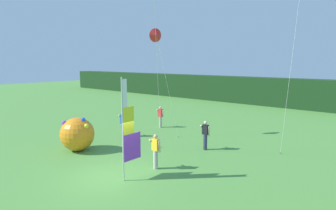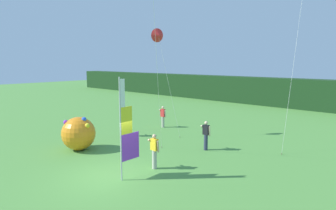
{
  "view_description": "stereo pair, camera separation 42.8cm",
  "coord_description": "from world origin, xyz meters",
  "px_view_note": "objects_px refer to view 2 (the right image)",
  "views": [
    {
      "loc": [
        9.69,
        -7.58,
        5.0
      ],
      "look_at": [
        -0.14,
        3.87,
        2.73
      ],
      "focal_mm": 30.87,
      "sensor_mm": 36.0,
      "label": 1
    },
    {
      "loc": [
        10.01,
        -7.3,
        5.0
      ],
      "look_at": [
        -0.14,
        3.87,
        2.73
      ],
      "focal_mm": 30.87,
      "sensor_mm": 36.0,
      "label": 2
    }
  ],
  "objects_px": {
    "person_mid_field": "(206,135)",
    "kite_red_delta_0": "(158,36)",
    "person_far_left": "(125,123)",
    "inflatable_balloon": "(79,133)",
    "person_far_right": "(163,116)",
    "banner_flag": "(126,131)",
    "person_near_banner": "(154,150)"
  },
  "relations": [
    {
      "from": "person_near_banner",
      "to": "inflatable_balloon",
      "type": "height_order",
      "value": "inflatable_balloon"
    },
    {
      "from": "person_near_banner",
      "to": "person_far_left",
      "type": "xyz_separation_m",
      "value": [
        -5.69,
        2.89,
        0.04
      ]
    },
    {
      "from": "person_far_left",
      "to": "banner_flag",
      "type": "bearing_deg",
      "value": -38.67
    },
    {
      "from": "banner_flag",
      "to": "person_far_right",
      "type": "height_order",
      "value": "banner_flag"
    },
    {
      "from": "person_near_banner",
      "to": "person_far_right",
      "type": "bearing_deg",
      "value": 130.58
    },
    {
      "from": "person_far_left",
      "to": "kite_red_delta_0",
      "type": "bearing_deg",
      "value": 43.29
    },
    {
      "from": "person_mid_field",
      "to": "person_far_left",
      "type": "height_order",
      "value": "person_far_left"
    },
    {
      "from": "person_far_left",
      "to": "person_far_right",
      "type": "relative_size",
      "value": 1.05
    },
    {
      "from": "person_mid_field",
      "to": "person_far_right",
      "type": "xyz_separation_m",
      "value": [
        -5.75,
        2.55,
        -0.02
      ]
    },
    {
      "from": "person_far_left",
      "to": "inflatable_balloon",
      "type": "height_order",
      "value": "inflatable_balloon"
    },
    {
      "from": "person_mid_field",
      "to": "person_far_right",
      "type": "height_order",
      "value": "person_mid_field"
    },
    {
      "from": "person_near_banner",
      "to": "person_mid_field",
      "type": "distance_m",
      "value": 4.03
    },
    {
      "from": "person_mid_field",
      "to": "kite_red_delta_0",
      "type": "distance_m",
      "value": 7.11
    },
    {
      "from": "inflatable_balloon",
      "to": "kite_red_delta_0",
      "type": "bearing_deg",
      "value": 76.77
    },
    {
      "from": "person_near_banner",
      "to": "person_far_right",
      "type": "distance_m",
      "value": 8.67
    },
    {
      "from": "person_far_left",
      "to": "kite_red_delta_0",
      "type": "relative_size",
      "value": 0.24
    },
    {
      "from": "person_near_banner",
      "to": "kite_red_delta_0",
      "type": "relative_size",
      "value": 0.23
    },
    {
      "from": "banner_flag",
      "to": "person_near_banner",
      "type": "distance_m",
      "value": 2.02
    },
    {
      "from": "person_far_right",
      "to": "kite_red_delta_0",
      "type": "height_order",
      "value": "kite_red_delta_0"
    },
    {
      "from": "person_mid_field",
      "to": "person_far_left",
      "type": "xyz_separation_m",
      "value": [
        -5.8,
        -1.14,
        0.03
      ]
    },
    {
      "from": "person_far_right",
      "to": "banner_flag",
      "type": "bearing_deg",
      "value": -55.8
    },
    {
      "from": "banner_flag",
      "to": "person_far_right",
      "type": "xyz_separation_m",
      "value": [
        -5.56,
        8.19,
        -1.23
      ]
    },
    {
      "from": "person_far_left",
      "to": "inflatable_balloon",
      "type": "xyz_separation_m",
      "value": [
        0.42,
        -3.71,
        0.03
      ]
    },
    {
      "from": "person_mid_field",
      "to": "kite_red_delta_0",
      "type": "relative_size",
      "value": 0.23
    },
    {
      "from": "person_near_banner",
      "to": "inflatable_balloon",
      "type": "distance_m",
      "value": 5.33
    },
    {
      "from": "person_mid_field",
      "to": "inflatable_balloon",
      "type": "xyz_separation_m",
      "value": [
        -5.38,
        -4.85,
        0.06
      ]
    },
    {
      "from": "banner_flag",
      "to": "person_near_banner",
      "type": "bearing_deg",
      "value": 87.36
    },
    {
      "from": "banner_flag",
      "to": "person_mid_field",
      "type": "height_order",
      "value": "banner_flag"
    },
    {
      "from": "inflatable_balloon",
      "to": "kite_red_delta_0",
      "type": "xyz_separation_m",
      "value": [
        1.24,
        5.28,
        5.71
      ]
    },
    {
      "from": "person_far_right",
      "to": "person_far_left",
      "type": "bearing_deg",
      "value": -90.79
    },
    {
      "from": "inflatable_balloon",
      "to": "person_far_right",
      "type": "bearing_deg",
      "value": 92.87
    },
    {
      "from": "banner_flag",
      "to": "inflatable_balloon",
      "type": "bearing_deg",
      "value": 171.42
    }
  ]
}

